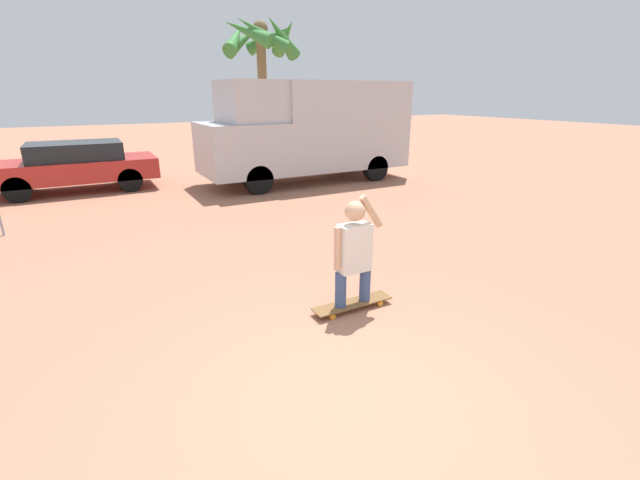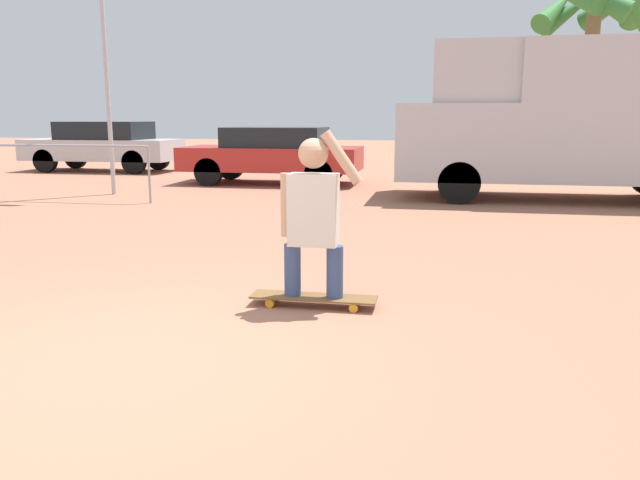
% 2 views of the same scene
% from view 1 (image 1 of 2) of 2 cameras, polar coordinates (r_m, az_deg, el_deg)
% --- Properties ---
extents(ground_plane, '(80.00, 80.00, 0.00)m').
position_cam_1_polar(ground_plane, '(4.05, 3.91, -21.14)').
color(ground_plane, '#A36B51').
extents(skateboard, '(1.07, 0.25, 0.09)m').
position_cam_1_polar(skateboard, '(5.51, 4.35, -8.46)').
color(skateboard, brown).
rests_on(skateboard, ground_plane).
extents(person_skateboarder, '(0.68, 0.25, 1.39)m').
position_cam_1_polar(person_skateboarder, '(5.21, 4.55, -1.08)').
color(person_skateboarder, '#384C7A').
rests_on(person_skateboarder, skateboard).
extents(camper_van, '(6.27, 2.26, 2.95)m').
position_cam_1_polar(camper_van, '(13.40, -1.42, 14.69)').
color(camper_van, black).
rests_on(camper_van, ground_plane).
extents(parked_car_red, '(4.23, 1.79, 1.34)m').
position_cam_1_polar(parked_car_red, '(13.78, -29.89, 8.65)').
color(parked_car_red, black).
rests_on(parked_car_red, ground_plane).
extents(palm_tree_near_van, '(4.00, 3.97, 6.07)m').
position_cam_1_polar(palm_tree_near_van, '(22.56, -7.88, 24.64)').
color(palm_tree_near_van, brown).
rests_on(palm_tree_near_van, ground_plane).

